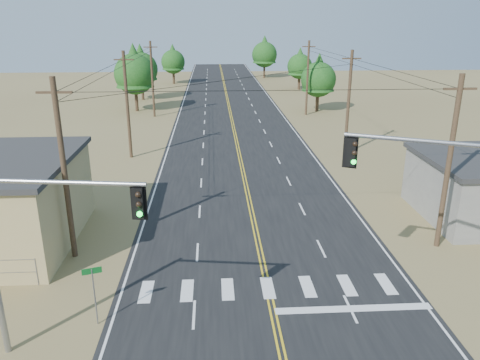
{
  "coord_description": "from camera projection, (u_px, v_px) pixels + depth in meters",
  "views": [
    {
      "loc": [
        -2.6,
        -12.11,
        12.69
      ],
      "look_at": [
        -1.0,
        14.45,
        3.5
      ],
      "focal_mm": 35.0,
      "sensor_mm": 36.0,
      "label": 1
    }
  ],
  "objects": [
    {
      "name": "tree_right_far",
      "position": [
        265.0,
        52.0,
        104.39
      ],
      "size": [
        5.59,
        5.59,
        9.32
      ],
      "color": "#3F2D1E",
      "rests_on": "ground"
    },
    {
      "name": "signal_mast_right",
      "position": [
        469.0,
        203.0,
        18.94
      ],
      "size": [
        6.86,
        3.28,
        8.25
      ],
      "rotation": [
        0.0,
        0.0,
        -0.43
      ],
      "color": "gray",
      "rests_on": "ground"
    },
    {
      "name": "tree_left_near",
      "position": [
        134.0,
        70.0,
        66.19
      ],
      "size": [
        5.75,
        5.75,
        9.58
      ],
      "color": "#3F2D1E",
      "rests_on": "ground"
    },
    {
      "name": "tree_right_mid",
      "position": [
        300.0,
        64.0,
        87.44
      ],
      "size": [
        4.65,
        4.65,
        7.75
      ],
      "color": "#3F2D1E",
      "rests_on": "ground"
    },
    {
      "name": "tree_left_far",
      "position": [
        173.0,
        59.0,
        95.25
      ],
      "size": [
        4.79,
        4.79,
        7.99
      ],
      "color": "#3F2D1E",
      "rests_on": "ground"
    },
    {
      "name": "utility_pole_left_far",
      "position": [
        152.0,
        79.0,
        62.52
      ],
      "size": [
        1.8,
        0.3,
        10.0
      ],
      "color": "#4C3826",
      "rests_on": "ground"
    },
    {
      "name": "utility_pole_left_near",
      "position": [
        64.0,
        170.0,
        24.77
      ],
      "size": [
        1.8,
        0.3,
        10.0
      ],
      "color": "#4C3826",
      "rests_on": "ground"
    },
    {
      "name": "utility_pole_right_near",
      "position": [
        449.0,
        163.0,
        25.97
      ],
      "size": [
        1.8,
        0.3,
        10.0
      ],
      "color": "#4C3826",
      "rests_on": "ground"
    },
    {
      "name": "street_sign",
      "position": [
        94.0,
        287.0,
        19.94
      ],
      "size": [
        0.8,
        0.27,
        2.77
      ],
      "rotation": [
        0.0,
        0.0,
        0.29
      ],
      "color": "gray",
      "rests_on": "ground"
    },
    {
      "name": "utility_pole_left_mid",
      "position": [
        127.0,
        105.0,
        43.64
      ],
      "size": [
        1.8,
        0.3,
        10.0
      ],
      "color": "#4C3826",
      "rests_on": "ground"
    },
    {
      "name": "tree_left_mid",
      "position": [
        141.0,
        66.0,
        75.86
      ],
      "size": [
        5.4,
        5.4,
        9.0
      ],
      "color": "#3F2D1E",
      "rests_on": "ground"
    },
    {
      "name": "utility_pole_right_far",
      "position": [
        308.0,
        78.0,
        63.71
      ],
      "size": [
        1.8,
        0.3,
        10.0
      ],
      "color": "#4C3826",
      "rests_on": "ground"
    },
    {
      "name": "signal_mast_left",
      "position": [
        33.0,
        239.0,
        17.06
      ],
      "size": [
        6.23,
        1.23,
        7.52
      ],
      "rotation": [
        0.0,
        0.0,
        -0.14
      ],
      "color": "gray",
      "rests_on": "ground"
    },
    {
      "name": "tree_right_near",
      "position": [
        319.0,
        76.0,
        66.22
      ],
      "size": [
        4.95,
        4.95,
        8.25
      ],
      "color": "#3F2D1E",
      "rests_on": "ground"
    },
    {
      "name": "road",
      "position": [
        241.0,
        161.0,
        44.02
      ],
      "size": [
        15.0,
        200.0,
        0.02
      ],
      "primitive_type": "cube",
      "color": "black",
      "rests_on": "ground"
    },
    {
      "name": "utility_pole_right_mid",
      "position": [
        348.0,
        102.0,
        44.84
      ],
      "size": [
        1.8,
        0.3,
        10.0
      ],
      "color": "#4C3826",
      "rests_on": "ground"
    }
  ]
}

